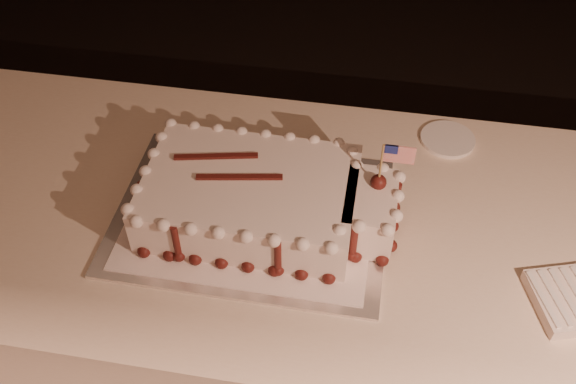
% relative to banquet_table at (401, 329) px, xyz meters
% --- Properties ---
extents(room_shell, '(6.10, 8.10, 2.90)m').
position_rel_banquet_table_xyz_m(room_shell, '(0.00, -0.60, 1.02)').
color(room_shell, black).
rests_on(room_shell, ground).
extents(banquet_table, '(2.40, 0.80, 0.75)m').
position_rel_banquet_table_xyz_m(banquet_table, '(0.00, 0.00, 0.00)').
color(banquet_table, beige).
rests_on(banquet_table, ground).
extents(cake_board, '(0.58, 0.44, 0.01)m').
position_rel_banquet_table_xyz_m(cake_board, '(-0.37, -0.02, 0.38)').
color(cake_board, silver).
rests_on(cake_board, banquet_table).
extents(doily, '(0.52, 0.40, 0.00)m').
position_rel_banquet_table_xyz_m(doily, '(-0.37, -0.02, 0.38)').
color(doily, white).
rests_on(doily, cake_board).
extents(sheet_cake, '(0.55, 0.32, 0.22)m').
position_rel_banquet_table_xyz_m(sheet_cake, '(-0.34, -0.02, 0.44)').
color(sheet_cake, white).
rests_on(sheet_cake, doily).
extents(side_plate, '(0.13, 0.13, 0.01)m').
position_rel_banquet_table_xyz_m(side_plate, '(0.05, 0.31, 0.38)').
color(side_plate, white).
rests_on(side_plate, banquet_table).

